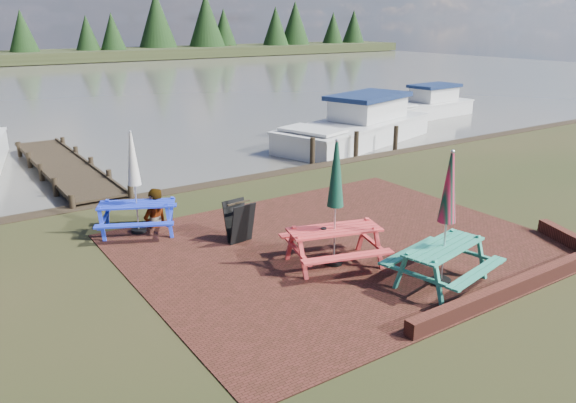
# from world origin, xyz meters

# --- Properties ---
(ground) EXTENTS (120.00, 120.00, 0.00)m
(ground) POSITION_xyz_m (0.00, 0.00, 0.00)
(ground) COLOR black
(ground) RESTS_ON ground
(paving) EXTENTS (9.00, 7.50, 0.02)m
(paving) POSITION_xyz_m (0.00, 1.00, 0.01)
(paving) COLOR #321710
(paving) RESTS_ON ground
(brick_wall) EXTENTS (6.21, 1.79, 0.30)m
(brick_wall) POSITION_xyz_m (2.15, -2.42, 0.15)
(brick_wall) COLOR #4C1E16
(brick_wall) RESTS_ON ground
(water) EXTENTS (120.00, 60.00, 0.02)m
(water) POSITION_xyz_m (0.00, 37.00, 0.00)
(water) COLOR #46443C
(water) RESTS_ON ground
(picnic_table_teal) EXTENTS (2.17, 2.01, 2.59)m
(picnic_table_teal) POSITION_xyz_m (0.43, -1.54, 0.91)
(picnic_table_teal) COLOR #28836A
(picnic_table_teal) RESTS_ON ground
(picnic_table_red) EXTENTS (2.26, 2.12, 2.60)m
(picnic_table_red) POSITION_xyz_m (-0.72, 0.30, 0.91)
(picnic_table_red) COLOR red
(picnic_table_red) RESTS_ON ground
(picnic_table_blue) EXTENTS (2.24, 2.15, 2.42)m
(picnic_table_blue) POSITION_xyz_m (-3.44, 4.30, 0.85)
(picnic_table_blue) COLOR #192FC1
(picnic_table_blue) RESTS_ON ground
(chalkboard) EXTENTS (0.61, 0.62, 0.95)m
(chalkboard) POSITION_xyz_m (-1.73, 2.45, 0.49)
(chalkboard) COLOR black
(chalkboard) RESTS_ON ground
(jetty) EXTENTS (1.76, 9.08, 1.00)m
(jetty) POSITION_xyz_m (-3.50, 11.28, 0.11)
(jetty) COLOR black
(jetty) RESTS_ON ground
(boat_near) EXTENTS (8.52, 5.01, 2.18)m
(boat_near) POSITION_xyz_m (8.09, 9.85, 0.45)
(boat_near) COLOR beige
(boat_near) RESTS_ON ground
(boat_far) EXTENTS (6.03, 2.55, 1.83)m
(boat_far) POSITION_xyz_m (15.56, 12.93, 0.35)
(boat_far) COLOR beige
(boat_far) RESTS_ON ground
(person) EXTENTS (0.82, 0.69, 1.91)m
(person) POSITION_xyz_m (-2.95, 4.47, 0.95)
(person) COLOR gray
(person) RESTS_ON ground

